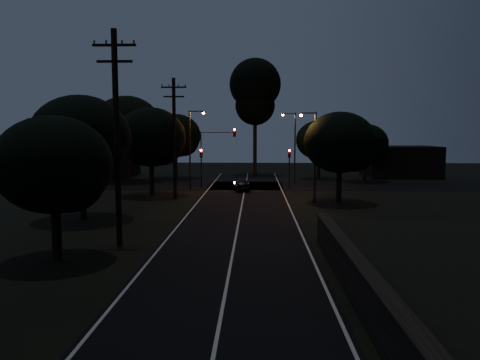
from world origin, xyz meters
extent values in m
cube|color=black|center=(0.00, 22.00, 0.01)|extent=(8.00, 70.00, 0.02)
cube|color=black|center=(0.00, 42.00, 0.01)|extent=(60.00, 8.00, 0.02)
cube|color=beige|center=(0.00, 22.00, 0.03)|extent=(0.12, 70.00, 0.01)
cube|color=beige|center=(-3.75, 22.00, 0.03)|extent=(0.12, 70.00, 0.01)
cube|color=beige|center=(3.75, 22.00, 0.03)|extent=(0.12, 70.00, 0.01)
cube|color=black|center=(4.60, 3.00, 0.75)|extent=(0.40, 26.00, 1.50)
cube|color=black|center=(4.60, 3.00, 1.55)|extent=(0.55, 26.00, 0.10)
cylinder|color=black|center=(-6.00, 15.00, 5.50)|extent=(0.30, 0.30, 11.00)
cube|color=black|center=(-6.00, 15.00, 10.20)|extent=(2.20, 0.12, 0.12)
cube|color=black|center=(-6.00, 15.00, 9.40)|extent=(1.80, 0.12, 0.12)
cylinder|color=black|center=(-6.00, 32.00, 5.25)|extent=(0.30, 0.30, 10.50)
cube|color=black|center=(-6.00, 32.00, 9.70)|extent=(2.20, 0.12, 0.12)
cube|color=black|center=(-6.00, 32.00, 8.90)|extent=(1.80, 0.12, 0.12)
cylinder|color=black|center=(-8.00, 12.00, 1.23)|extent=(0.44, 0.44, 2.46)
ellipsoid|color=black|center=(-8.00, 12.00, 4.41)|extent=(5.22, 5.22, 4.43)
sphere|color=black|center=(-7.09, 11.48, 3.89)|extent=(3.13, 3.13, 3.13)
cylinder|color=black|center=(-10.50, 22.00, 1.52)|extent=(0.44, 0.44, 3.05)
ellipsoid|color=black|center=(-10.50, 22.00, 5.51)|extent=(6.58, 6.58, 5.59)
sphere|color=black|center=(-9.35, 21.34, 4.86)|extent=(3.95, 3.95, 3.95)
cylinder|color=black|center=(-8.50, 34.00, 1.50)|extent=(0.44, 0.44, 2.99)
ellipsoid|color=black|center=(-8.50, 34.00, 5.39)|extent=(6.39, 6.39, 5.43)
sphere|color=black|center=(-7.38, 33.36, 4.75)|extent=(3.83, 3.83, 3.83)
cylinder|color=black|center=(-9.00, 50.00, 1.49)|extent=(0.44, 0.44, 2.99)
ellipsoid|color=black|center=(-9.00, 50.00, 5.39)|extent=(6.41, 6.41, 5.44)
sphere|color=black|center=(-7.88, 49.36, 4.75)|extent=(3.84, 3.84, 3.84)
cylinder|color=black|center=(-14.00, 46.00, 1.87)|extent=(0.44, 0.44, 3.75)
ellipsoid|color=black|center=(-14.00, 46.00, 6.71)|extent=(7.89, 7.89, 6.71)
sphere|color=black|center=(-12.62, 45.21, 5.92)|extent=(4.73, 4.73, 4.73)
cylinder|color=black|center=(9.00, 50.00, 1.34)|extent=(0.44, 0.44, 2.68)
ellipsoid|color=black|center=(9.00, 50.00, 4.84)|extent=(5.76, 5.76, 4.90)
sphere|color=black|center=(10.01, 49.42, 4.26)|extent=(3.46, 3.46, 3.46)
cylinder|color=black|center=(14.00, 47.00, 1.26)|extent=(0.44, 0.44, 2.52)
ellipsoid|color=black|center=(14.00, 47.00, 4.53)|extent=(5.37, 5.37, 4.56)
sphere|color=black|center=(14.94, 46.46, 3.99)|extent=(3.22, 3.22, 3.22)
cylinder|color=black|center=(8.00, 30.00, 1.40)|extent=(0.44, 0.44, 2.79)
ellipsoid|color=black|center=(8.00, 30.00, 5.01)|extent=(5.92, 5.92, 5.03)
sphere|color=black|center=(9.04, 29.41, 4.42)|extent=(3.55, 3.55, 3.55)
cylinder|color=black|center=(1.00, 55.00, 4.31)|extent=(0.50, 0.50, 8.63)
sphere|color=black|center=(1.00, 55.00, 12.23)|extent=(6.90, 6.90, 6.90)
sphere|color=black|center=(1.00, 55.00, 9.41)|extent=(5.33, 5.33, 5.33)
cube|color=black|center=(-20.00, 52.00, 2.20)|extent=(10.00, 8.00, 4.40)
cube|color=black|center=(20.00, 53.00, 2.00)|extent=(9.00, 7.00, 4.00)
cylinder|color=black|center=(-4.60, 40.00, 1.60)|extent=(0.12, 0.12, 3.20)
cube|color=black|center=(-4.60, 40.00, 3.65)|extent=(0.28, 0.22, 0.90)
sphere|color=#FF0705|center=(-4.60, 39.87, 3.95)|extent=(0.22, 0.22, 0.22)
cylinder|color=black|center=(4.60, 40.00, 1.60)|extent=(0.12, 0.12, 3.20)
cube|color=black|center=(4.60, 40.00, 3.65)|extent=(0.28, 0.22, 0.90)
sphere|color=#FF0705|center=(4.60, 39.87, 3.95)|extent=(0.22, 0.22, 0.22)
cylinder|color=black|center=(-4.60, 40.00, 2.50)|extent=(0.12, 0.12, 5.00)
cube|color=black|center=(-1.10, 40.00, 5.80)|extent=(0.28, 0.22, 0.90)
sphere|color=#FF0705|center=(-1.10, 39.87, 6.10)|extent=(0.22, 0.22, 0.22)
cube|color=black|center=(-2.85, 40.00, 5.80)|extent=(3.50, 0.08, 0.08)
cylinder|color=black|center=(-5.50, 38.00, 4.00)|extent=(0.16, 0.16, 8.00)
cube|color=black|center=(-4.80, 38.00, 7.90)|extent=(1.40, 0.10, 0.10)
cube|color=black|center=(-4.10, 38.00, 7.85)|extent=(0.35, 0.22, 0.12)
sphere|color=orange|center=(-4.10, 38.00, 7.75)|extent=(0.26, 0.26, 0.26)
cylinder|color=black|center=(5.50, 44.00, 4.00)|extent=(0.16, 0.16, 8.00)
cube|color=black|center=(4.80, 44.00, 7.90)|extent=(1.40, 0.10, 0.10)
cube|color=black|center=(4.10, 44.00, 7.85)|extent=(0.35, 0.22, 0.12)
sphere|color=orange|center=(4.10, 44.00, 7.75)|extent=(0.26, 0.26, 0.26)
cylinder|color=black|center=(6.00, 30.00, 3.75)|extent=(0.16, 0.16, 7.50)
cube|color=black|center=(5.40, 30.00, 7.40)|extent=(1.20, 0.10, 0.10)
cube|color=black|center=(4.80, 30.00, 7.35)|extent=(0.35, 0.22, 0.12)
sphere|color=orange|center=(4.80, 30.00, 7.25)|extent=(0.26, 0.26, 0.26)
imported|color=black|center=(-0.26, 37.66, 0.61)|extent=(1.83, 3.71, 1.22)
camera|label=1|loc=(1.09, -8.69, 5.90)|focal=35.00mm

